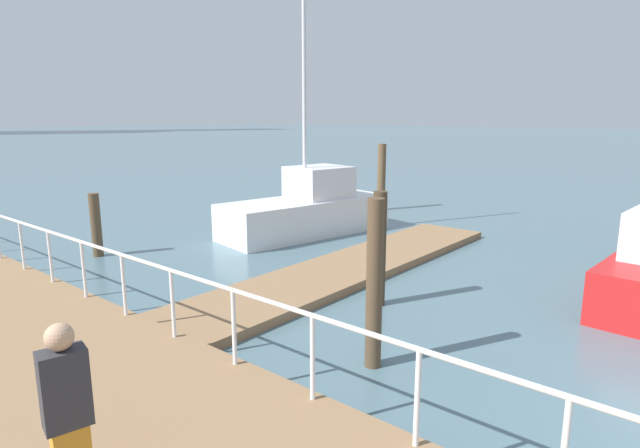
{
  "coord_description": "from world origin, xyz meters",
  "views": [
    {
      "loc": [
        -7.43,
        1.11,
        3.71
      ],
      "look_at": [
        -0.04,
        7.28,
        1.69
      ],
      "focal_mm": 29.37,
      "sensor_mm": 36.0,
      "label": 1
    }
  ],
  "objects": [
    {
      "name": "ground_plane",
      "position": [
        0.0,
        20.0,
        0.0
      ],
      "size": [
        300.0,
        300.0,
        0.0
      ],
      "primitive_type": "plane",
      "color": "slate"
    },
    {
      "name": "floating_dock",
      "position": [
        2.12,
        8.33,
        0.09
      ],
      "size": [
        11.23,
        2.0,
        0.18
      ],
      "primitive_type": "cube",
      "color": "#93704C",
      "rests_on": "ground_plane"
    },
    {
      "name": "boardwalk_railing",
      "position": [
        -3.15,
        10.33,
        1.22
      ],
      "size": [
        0.06,
        27.72,
        1.08
      ],
      "color": "white",
      "rests_on": "boardwalk"
    },
    {
      "name": "dock_piling_1",
      "position": [
        0.88,
        6.55,
        1.14
      ],
      "size": [
        0.26,
        0.26,
        2.27
      ],
      "primitive_type": "cylinder",
      "color": "#473826",
      "rests_on": "ground_plane"
    },
    {
      "name": "dock_piling_2",
      "position": [
        -0.86,
        14.32,
        0.85
      ],
      "size": [
        0.27,
        0.27,
        1.69
      ],
      "primitive_type": "cylinder",
      "color": "brown",
      "rests_on": "ground_plane"
    },
    {
      "name": "dock_piling_3",
      "position": [
        9.78,
        12.36,
        1.3
      ],
      "size": [
        0.32,
        0.32,
        2.6
      ],
      "primitive_type": "cylinder",
      "color": "brown",
      "rests_on": "ground_plane"
    },
    {
      "name": "dock_piling_4",
      "position": [
        -1.34,
        5.16,
        1.28
      ],
      "size": [
        0.24,
        0.24,
        2.55
      ],
      "primitive_type": "cylinder",
      "color": "brown",
      "rests_on": "ground_plane"
    },
    {
      "name": "moored_boat_3",
      "position": [
        4.78,
        11.82,
        0.78
      ],
      "size": [
        5.75,
        2.95,
        8.2
      ],
      "color": "white",
      "rests_on": "ground_plane"
    },
    {
      "name": "pedestrian_2",
      "position": [
        -5.8,
        5.14,
        1.29
      ],
      "size": [
        0.4,
        0.3,
        1.71
      ],
      "color": "orange",
      "rests_on": "boardwalk"
    }
  ]
}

